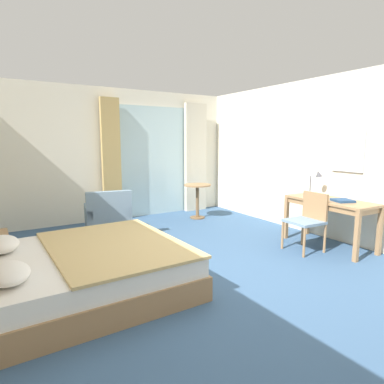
{
  "coord_description": "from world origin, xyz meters",
  "views": [
    {
      "loc": [
        -2.21,
        -3.13,
        1.64
      ],
      "look_at": [
        0.18,
        0.74,
        0.93
      ],
      "focal_mm": 30.72,
      "sensor_mm": 36.0,
      "label": 1
    }
  ],
  "objects_px": {
    "writing_desk": "(330,205)",
    "round_cafe_table": "(197,194)",
    "desk_chair": "(308,218)",
    "armchair_by_window": "(108,217)",
    "bed": "(78,270)",
    "desk_lamp": "(315,181)",
    "closed_book": "(343,200)"
  },
  "relations": [
    {
      "from": "writing_desk",
      "to": "closed_book",
      "type": "xyz_separation_m",
      "value": [
        -0.01,
        -0.21,
        0.11
      ]
    },
    {
      "from": "desk_chair",
      "to": "armchair_by_window",
      "type": "relative_size",
      "value": 1.02
    },
    {
      "from": "armchair_by_window",
      "to": "writing_desk",
      "type": "bearing_deg",
      "value": -40.69
    },
    {
      "from": "bed",
      "to": "desk_chair",
      "type": "relative_size",
      "value": 2.49
    },
    {
      "from": "writing_desk",
      "to": "desk_chair",
      "type": "distance_m",
      "value": 0.46
    },
    {
      "from": "writing_desk",
      "to": "closed_book",
      "type": "distance_m",
      "value": 0.23
    },
    {
      "from": "desk_chair",
      "to": "desk_lamp",
      "type": "xyz_separation_m",
      "value": [
        0.54,
        0.32,
        0.49
      ]
    },
    {
      "from": "desk_lamp",
      "to": "closed_book",
      "type": "height_order",
      "value": "desk_lamp"
    },
    {
      "from": "bed",
      "to": "round_cafe_table",
      "type": "height_order",
      "value": "bed"
    },
    {
      "from": "desk_chair",
      "to": "armchair_by_window",
      "type": "distance_m",
      "value": 3.29
    },
    {
      "from": "writing_desk",
      "to": "bed",
      "type": "bearing_deg",
      "value": 173.83
    },
    {
      "from": "closed_book",
      "to": "desk_chair",
      "type": "bearing_deg",
      "value": 169.56
    },
    {
      "from": "writing_desk",
      "to": "desk_lamp",
      "type": "height_order",
      "value": "desk_lamp"
    },
    {
      "from": "writing_desk",
      "to": "round_cafe_table",
      "type": "height_order",
      "value": "writing_desk"
    },
    {
      "from": "desk_lamp",
      "to": "armchair_by_window",
      "type": "height_order",
      "value": "desk_lamp"
    },
    {
      "from": "writing_desk",
      "to": "desk_chair",
      "type": "bearing_deg",
      "value": 172.66
    },
    {
      "from": "desk_lamp",
      "to": "armchair_by_window",
      "type": "xyz_separation_m",
      "value": [
        -2.86,
        2.0,
        -0.66
      ]
    },
    {
      "from": "writing_desk",
      "to": "desk_lamp",
      "type": "xyz_separation_m",
      "value": [
        0.1,
        0.38,
        0.34
      ]
    },
    {
      "from": "bed",
      "to": "desk_lamp",
      "type": "distance_m",
      "value": 3.88
    },
    {
      "from": "closed_book",
      "to": "round_cafe_table",
      "type": "height_order",
      "value": "closed_book"
    },
    {
      "from": "desk_chair",
      "to": "round_cafe_table",
      "type": "height_order",
      "value": "desk_chair"
    },
    {
      "from": "writing_desk",
      "to": "round_cafe_table",
      "type": "relative_size",
      "value": 1.86
    },
    {
      "from": "closed_book",
      "to": "armchair_by_window",
      "type": "distance_m",
      "value": 3.8
    },
    {
      "from": "armchair_by_window",
      "to": "round_cafe_table",
      "type": "height_order",
      "value": "armchair_by_window"
    },
    {
      "from": "desk_lamp",
      "to": "round_cafe_table",
      "type": "xyz_separation_m",
      "value": [
        -0.83,
        2.3,
        -0.46
      ]
    },
    {
      "from": "desk_lamp",
      "to": "armchair_by_window",
      "type": "bearing_deg",
      "value": 145.07
    },
    {
      "from": "bed",
      "to": "desk_lamp",
      "type": "bearing_deg",
      "value": -0.37
    },
    {
      "from": "desk_lamp",
      "to": "closed_book",
      "type": "xyz_separation_m",
      "value": [
        -0.11,
        -0.58,
        -0.23
      ]
    },
    {
      "from": "bed",
      "to": "armchair_by_window",
      "type": "height_order",
      "value": "bed"
    },
    {
      "from": "armchair_by_window",
      "to": "desk_lamp",
      "type": "bearing_deg",
      "value": -34.93
    },
    {
      "from": "round_cafe_table",
      "to": "desk_lamp",
      "type": "bearing_deg",
      "value": -70.22
    },
    {
      "from": "armchair_by_window",
      "to": "bed",
      "type": "bearing_deg",
      "value": -115.77
    }
  ]
}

